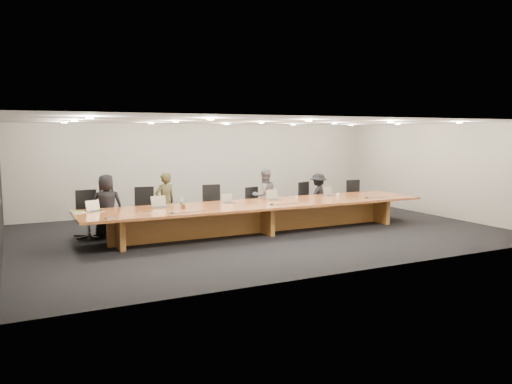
% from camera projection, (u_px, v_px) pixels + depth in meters
% --- Properties ---
extents(ground, '(12.00, 12.00, 0.00)m').
position_uv_depth(ground, '(261.00, 232.00, 12.72)').
color(ground, black).
rests_on(ground, ground).
extents(back_wall, '(12.00, 0.02, 2.80)m').
position_uv_depth(back_wall, '(205.00, 168.00, 16.12)').
color(back_wall, beige).
rests_on(back_wall, ground).
extents(conference_table, '(9.00, 1.80, 0.75)m').
position_uv_depth(conference_table, '(261.00, 212.00, 12.66)').
color(conference_table, brown).
rests_on(conference_table, ground).
extents(chair_far_left, '(0.62, 0.62, 1.17)m').
position_uv_depth(chair_far_left, '(88.00, 214.00, 11.97)').
color(chair_far_left, black).
rests_on(chair_far_left, ground).
extents(chair_left, '(0.68, 0.68, 1.17)m').
position_uv_depth(chair_left, '(145.00, 209.00, 12.67)').
color(chair_left, black).
rests_on(chair_left, ground).
extents(chair_mid_left, '(0.66, 0.66, 1.15)m').
position_uv_depth(chair_mid_left, '(213.00, 206.00, 13.35)').
color(chair_mid_left, black).
rests_on(chair_mid_left, ground).
extents(chair_mid_right, '(0.63, 0.63, 1.02)m').
position_uv_depth(chair_mid_right, '(256.00, 205.00, 13.95)').
color(chair_mid_right, black).
rests_on(chair_mid_right, ground).
extents(chair_right, '(0.71, 0.71, 1.09)m').
position_uv_depth(chair_right, '(309.00, 200.00, 14.82)').
color(chair_right, black).
rests_on(chair_right, ground).
extents(chair_far_right, '(0.60, 0.60, 1.08)m').
position_uv_depth(chair_far_right, '(357.00, 197.00, 15.47)').
color(chair_far_right, black).
rests_on(chair_far_right, ground).
extents(person_a, '(0.82, 0.60, 1.54)m').
position_uv_depth(person_a, '(107.00, 206.00, 12.04)').
color(person_a, black).
rests_on(person_a, ground).
extents(person_b, '(0.63, 0.50, 1.53)m').
position_uv_depth(person_b, '(165.00, 202.00, 12.68)').
color(person_b, '#31311B').
rests_on(person_b, ground).
extents(person_c, '(0.74, 0.58, 1.52)m').
position_uv_depth(person_c, '(264.00, 196.00, 14.01)').
color(person_c, '#5F5E61').
rests_on(person_c, ground).
extents(person_d, '(0.97, 0.75, 1.33)m').
position_uv_depth(person_d, '(318.00, 196.00, 14.74)').
color(person_d, black).
rests_on(person_d, ground).
extents(laptop_a, '(0.40, 0.35, 0.26)m').
position_uv_depth(laptop_a, '(95.00, 206.00, 11.21)').
color(laptop_a, beige).
rests_on(laptop_a, conference_table).
extents(laptop_b, '(0.41, 0.33, 0.29)m').
position_uv_depth(laptop_b, '(161.00, 202.00, 11.76)').
color(laptop_b, tan).
rests_on(laptop_b, conference_table).
extents(laptop_c, '(0.33, 0.26, 0.24)m').
position_uv_depth(laptop_c, '(229.00, 198.00, 12.60)').
color(laptop_c, tan).
rests_on(laptop_c, conference_table).
extents(laptop_d, '(0.38, 0.30, 0.28)m').
position_uv_depth(laptop_d, '(274.00, 195.00, 13.18)').
color(laptop_d, tan).
rests_on(laptop_d, conference_table).
extents(laptop_e, '(0.40, 0.33, 0.27)m').
position_uv_depth(laptop_e, '(331.00, 191.00, 14.03)').
color(laptop_e, tan).
rests_on(laptop_e, conference_table).
extents(water_bottle, '(0.08, 0.08, 0.24)m').
position_uv_depth(water_bottle, '(182.00, 203.00, 11.73)').
color(water_bottle, '#AEBFB9').
rests_on(water_bottle, conference_table).
extents(amber_mug, '(0.08, 0.08, 0.10)m').
position_uv_depth(amber_mug, '(184.00, 207.00, 11.65)').
color(amber_mug, brown).
rests_on(amber_mug, conference_table).
extents(paper_cup_near, '(0.07, 0.07, 0.08)m').
position_uv_depth(paper_cup_near, '(297.00, 198.00, 13.39)').
color(paper_cup_near, white).
rests_on(paper_cup_near, conference_table).
extents(paper_cup_far, '(0.08, 0.08, 0.10)m').
position_uv_depth(paper_cup_far, '(338.00, 195.00, 13.87)').
color(paper_cup_far, white).
rests_on(paper_cup_far, conference_table).
extents(notepad, '(0.31, 0.26, 0.02)m').
position_uv_depth(notepad, '(79.00, 213.00, 11.06)').
color(notepad, silver).
rests_on(notepad, conference_table).
extents(lime_gadget, '(0.17, 0.11, 0.02)m').
position_uv_depth(lime_gadget, '(78.00, 212.00, 11.05)').
color(lime_gadget, '#53C935').
rests_on(lime_gadget, notepad).
extents(av_box, '(0.20, 0.17, 0.03)m').
position_uv_depth(av_box, '(110.00, 218.00, 10.33)').
color(av_box, '#A6A6AA').
rests_on(av_box, conference_table).
extents(mic_left, '(0.14, 0.14, 0.03)m').
position_uv_depth(mic_left, '(172.00, 213.00, 11.00)').
color(mic_left, black).
rests_on(mic_left, conference_table).
extents(mic_center, '(0.16, 0.16, 0.03)m').
position_uv_depth(mic_center, '(272.00, 204.00, 12.30)').
color(mic_center, black).
rests_on(mic_center, conference_table).
extents(mic_right, '(0.16, 0.16, 0.03)m').
position_uv_depth(mic_right, '(367.00, 198.00, 13.58)').
color(mic_right, black).
rests_on(mic_right, conference_table).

